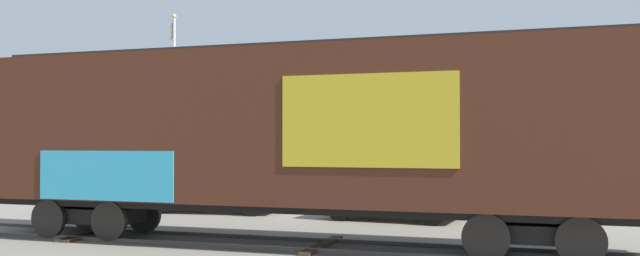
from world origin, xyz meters
TOP-DOWN VIEW (x-y plane):
  - ground_plane at (0.00, 0.00)m, footprint 260.00×260.00m
  - track at (1.67, -0.01)m, footprint 60.02×3.25m
  - freight_car at (0.88, -0.00)m, footprint 15.97×2.98m
  - flagpole at (-7.75, 10.02)m, footprint 0.82×1.08m
  - hillside at (-0.08, 59.00)m, footprint 155.74×38.58m
  - parked_car_silver at (-3.87, 5.72)m, footprint 4.70×2.20m
  - parked_car_tan at (2.15, 5.35)m, footprint 4.23×2.37m

SIDE VIEW (x-z plane):
  - ground_plane at x=0.00m, z-range 0.00..0.00m
  - track at x=1.67m, z-range 0.00..0.08m
  - parked_car_tan at x=2.15m, z-range 0.00..1.57m
  - parked_car_silver at x=-3.87m, z-range -0.03..1.82m
  - freight_car at x=0.88m, z-range 0.29..4.82m
  - hillside at x=-0.08m, z-range -2.39..10.52m
  - flagpole at x=-7.75m, z-range 0.83..8.36m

